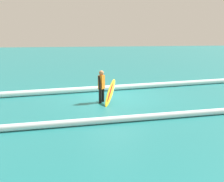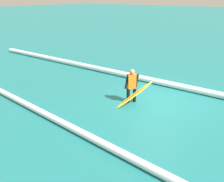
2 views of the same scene
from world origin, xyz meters
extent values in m
plane|color=#1D7173|center=(0.00, 0.00, 0.00)|extent=(191.88, 191.88, 0.00)
cylinder|color=black|center=(0.82, 0.63, 0.31)|extent=(0.14, 0.14, 0.62)
cylinder|color=black|center=(1.00, 0.84, 0.31)|extent=(0.14, 0.14, 0.62)
cube|color=orange|center=(0.91, 0.74, 0.93)|extent=(0.37, 0.39, 0.61)
sphere|color=#CB7D4C|center=(0.91, 0.74, 1.34)|extent=(0.22, 0.22, 0.22)
cylinder|color=black|center=(0.77, 0.57, 0.93)|extent=(0.09, 0.24, 0.60)
cylinder|color=black|center=(1.05, 0.90, 0.93)|extent=(0.09, 0.25, 0.60)
ellipsoid|color=yellow|center=(0.59, 1.01, 0.49)|extent=(1.06, 1.49, 1.01)
ellipsoid|color=red|center=(0.59, 1.01, 0.49)|extent=(0.76, 1.14, 0.82)
cylinder|color=white|center=(1.33, -1.93, 0.15)|extent=(25.76, 1.11, 0.30)
cylinder|color=white|center=(-0.30, 4.06, 0.12)|extent=(24.06, 1.54, 0.23)
camera|label=1|loc=(4.51, 12.81, 2.80)|focal=45.77mm
camera|label=2|loc=(-4.47, 8.84, 4.27)|focal=39.60mm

